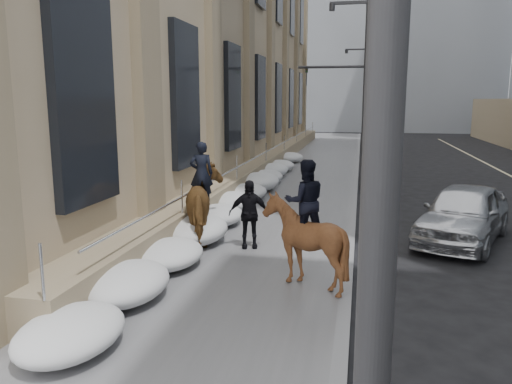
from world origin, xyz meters
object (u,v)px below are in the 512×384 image
(mounted_horse_left, at_px, (206,202))
(car_silver, at_px, (464,213))
(pedestrian, at_px, (249,214))
(mounted_horse_right, at_px, (304,234))

(mounted_horse_left, bearing_deg, car_silver, 174.65)
(pedestrian, relative_size, car_silver, 0.38)
(pedestrian, height_order, car_silver, pedestrian)
(mounted_horse_right, bearing_deg, car_silver, -149.05)
(mounted_horse_right, bearing_deg, pedestrian, -72.40)
(mounted_horse_left, distance_m, mounted_horse_right, 3.97)
(mounted_horse_left, relative_size, car_silver, 0.57)
(mounted_horse_right, height_order, car_silver, mounted_horse_right)
(mounted_horse_right, relative_size, pedestrian, 1.47)
(mounted_horse_left, height_order, car_silver, mounted_horse_left)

